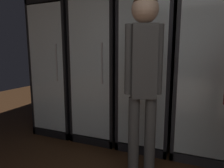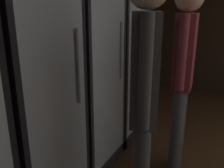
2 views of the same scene
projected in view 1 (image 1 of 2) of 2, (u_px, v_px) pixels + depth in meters
The scene contains 6 objects.
wall_back at pixel (218, 39), 2.34m from camera, with size 6.00×0.06×2.80m, color #382619.
cooler_far_left at pixel (61, 70), 2.92m from camera, with size 0.63×0.60×2.00m.
cooler_left at pixel (100, 71), 2.68m from camera, with size 0.63×0.60×2.00m.
cooler_center at pixel (147, 72), 2.43m from camera, with size 0.63×0.60×2.00m.
cooler_right at pixel (204, 75), 2.19m from camera, with size 0.63×0.60×2.00m.
shopper_near at pixel (144, 67), 1.61m from camera, with size 0.31×0.23×1.71m.
Camera 1 is at (-0.36, 0.31, 1.21)m, focal length 30.04 mm.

